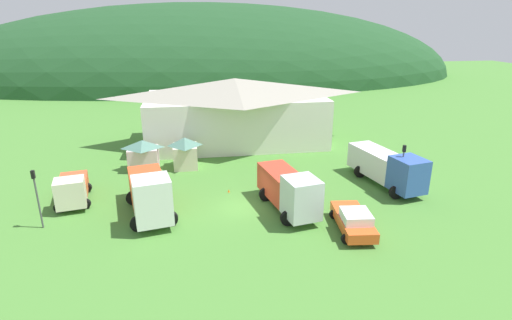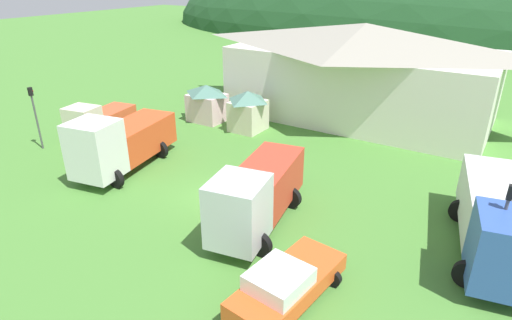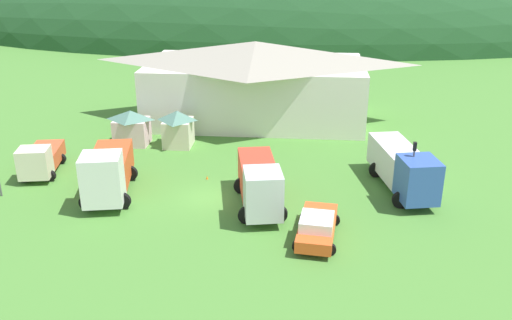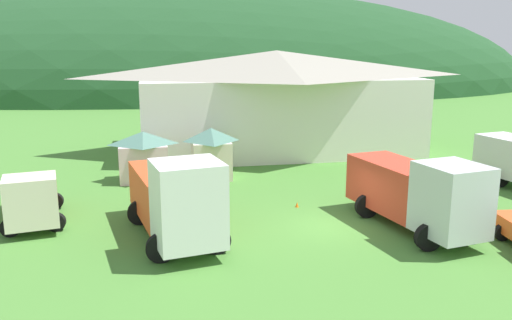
# 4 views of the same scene
# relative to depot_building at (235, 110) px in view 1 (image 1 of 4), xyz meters

# --- Properties ---
(ground_plane) EXTENTS (200.00, 200.00, 0.00)m
(ground_plane) POSITION_rel_depot_building_xyz_m (-1.49, -17.40, -3.82)
(ground_plane) COLOR #477F33
(forested_hill_backdrop) EXTENTS (126.34, 60.00, 34.74)m
(forested_hill_backdrop) POSITION_rel_depot_building_xyz_m (-1.49, 56.96, -3.82)
(forested_hill_backdrop) COLOR #1E4723
(forested_hill_backdrop) RESTS_ON ground
(depot_building) EXTENTS (21.35, 11.34, 7.41)m
(depot_building) POSITION_rel_depot_building_xyz_m (0.00, 0.00, 0.00)
(depot_building) COLOR white
(depot_building) RESTS_ON ground
(play_shed_cream) EXTENTS (2.43, 2.63, 3.03)m
(play_shed_cream) POSITION_rel_depot_building_xyz_m (-5.76, -7.78, -2.26)
(play_shed_cream) COLOR beige
(play_shed_cream) RESTS_ON ground
(play_shed_pink) EXTENTS (2.95, 2.40, 2.93)m
(play_shed_pink) POSITION_rel_depot_building_xyz_m (-9.70, -7.74, -2.31)
(play_shed_pink) COLOR beige
(play_shed_pink) RESTS_ON ground
(light_truck_cream) EXTENTS (3.17, 5.75, 2.50)m
(light_truck_cream) POSITION_rel_depot_building_xyz_m (-14.45, -14.55, -2.62)
(light_truck_cream) COLOR beige
(light_truck_cream) RESTS_ON ground
(heavy_rig_white) EXTENTS (4.07, 7.73, 3.72)m
(heavy_rig_white) POSITION_rel_depot_building_xyz_m (-8.26, -17.73, -2.01)
(heavy_rig_white) COLOR white
(heavy_rig_white) RESTS_ON ground
(tow_truck_silver) EXTENTS (3.78, 7.46, 3.37)m
(tow_truck_silver) POSITION_rel_depot_building_xyz_m (1.89, -18.59, -2.06)
(tow_truck_silver) COLOR silver
(tow_truck_silver) RESTS_ON ground
(box_truck_blue) EXTENTS (3.99, 8.49, 3.30)m
(box_truck_blue) POSITION_rel_depot_building_xyz_m (11.36, -15.17, -2.08)
(box_truck_blue) COLOR #3356AD
(box_truck_blue) RESTS_ON ground
(service_pickup_orange) EXTENTS (2.80, 5.24, 1.66)m
(service_pickup_orange) POSITION_rel_depot_building_xyz_m (5.50, -22.27, -2.99)
(service_pickup_orange) COLOR #F05522
(service_pickup_orange) RESTS_ON ground
(traffic_light_west) EXTENTS (0.20, 0.32, 4.24)m
(traffic_light_west) POSITION_rel_depot_building_xyz_m (-15.55, -18.38, -1.22)
(traffic_light_west) COLOR #4C4C51
(traffic_light_west) RESTS_ON ground
(traffic_light_east) EXTENTS (0.20, 0.32, 4.26)m
(traffic_light_east) POSITION_rel_depot_building_xyz_m (11.54, -17.14, -1.21)
(traffic_light_east) COLOR #4C4C51
(traffic_light_east) RESTS_ON ground
(traffic_cone_near_pickup) EXTENTS (0.36, 0.36, 0.51)m
(traffic_cone_near_pickup) POSITION_rel_depot_building_xyz_m (-2.23, -14.41, -3.82)
(traffic_cone_near_pickup) COLOR orange
(traffic_cone_near_pickup) RESTS_ON ground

